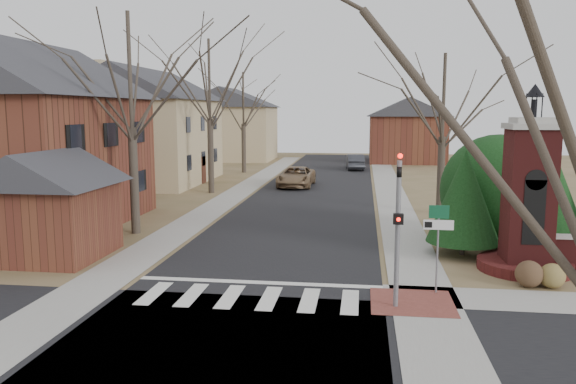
% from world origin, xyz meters
% --- Properties ---
extents(ground, '(120.00, 120.00, 0.00)m').
position_xyz_m(ground, '(0.00, 0.00, 0.00)').
color(ground, brown).
rests_on(ground, ground).
extents(main_street, '(8.00, 70.00, 0.01)m').
position_xyz_m(main_street, '(0.00, 22.00, 0.01)').
color(main_street, black).
rests_on(main_street, ground).
extents(cross_street, '(120.00, 8.00, 0.01)m').
position_xyz_m(cross_street, '(0.00, -3.00, 0.01)').
color(cross_street, black).
rests_on(cross_street, ground).
extents(crosswalk_zone, '(8.00, 2.20, 0.02)m').
position_xyz_m(crosswalk_zone, '(0.00, 0.80, 0.01)').
color(crosswalk_zone, silver).
rests_on(crosswalk_zone, ground).
extents(stop_bar, '(8.00, 0.35, 0.02)m').
position_xyz_m(stop_bar, '(0.00, 2.30, 0.01)').
color(stop_bar, silver).
rests_on(stop_bar, ground).
extents(sidewalk_right_main, '(2.00, 60.00, 0.02)m').
position_xyz_m(sidewalk_right_main, '(5.20, 22.00, 0.01)').
color(sidewalk_right_main, gray).
rests_on(sidewalk_right_main, ground).
extents(sidewalk_left, '(2.00, 60.00, 0.02)m').
position_xyz_m(sidewalk_left, '(-5.20, 22.00, 0.01)').
color(sidewalk_left, gray).
rests_on(sidewalk_left, ground).
extents(curb_apron, '(2.40, 2.40, 0.02)m').
position_xyz_m(curb_apron, '(4.80, 1.00, 0.01)').
color(curb_apron, brown).
rests_on(curb_apron, ground).
extents(traffic_signal_pole, '(0.28, 0.41, 4.50)m').
position_xyz_m(traffic_signal_pole, '(4.30, 0.57, 2.59)').
color(traffic_signal_pole, slate).
rests_on(traffic_signal_pole, ground).
extents(sign_post, '(0.90, 0.07, 2.75)m').
position_xyz_m(sign_post, '(5.59, 1.99, 1.95)').
color(sign_post, slate).
rests_on(sign_post, ground).
extents(brick_gate_monument, '(3.20, 3.20, 6.47)m').
position_xyz_m(brick_gate_monument, '(9.00, 4.99, 2.17)').
color(brick_gate_monument, '#501817').
rests_on(brick_gate_monument, ground).
extents(house_brick_left, '(9.80, 11.80, 9.42)m').
position_xyz_m(house_brick_left, '(-13.01, 9.99, 4.66)').
color(house_brick_left, brown).
rests_on(house_brick_left, ground).
extents(house_stucco_left, '(9.80, 12.80, 9.28)m').
position_xyz_m(house_stucco_left, '(-13.50, 27.00, 4.59)').
color(house_stucco_left, tan).
rests_on(house_stucco_left, ground).
extents(garage_left, '(4.80, 4.80, 4.29)m').
position_xyz_m(garage_left, '(-8.52, 4.49, 2.24)').
color(garage_left, brown).
rests_on(garage_left, ground).
extents(house_distant_left, '(10.80, 8.80, 8.53)m').
position_xyz_m(house_distant_left, '(-12.01, 48.00, 4.25)').
color(house_distant_left, tan).
rests_on(house_distant_left, ground).
extents(house_distant_right, '(8.80, 8.80, 7.30)m').
position_xyz_m(house_distant_right, '(7.99, 47.99, 3.65)').
color(house_distant_right, brown).
rests_on(house_distant_right, ground).
extents(evergreen_near, '(2.80, 2.80, 4.10)m').
position_xyz_m(evergreen_near, '(7.20, 7.00, 2.30)').
color(evergreen_near, '#473D33').
rests_on(evergreen_near, ground).
extents(evergreen_mid, '(3.40, 3.40, 4.70)m').
position_xyz_m(evergreen_mid, '(10.50, 8.20, 2.60)').
color(evergreen_mid, '#473D33').
rests_on(evergreen_mid, ground).
extents(evergreen_mass, '(4.80, 4.80, 4.80)m').
position_xyz_m(evergreen_mass, '(9.00, 9.50, 2.40)').
color(evergreen_mass, black).
rests_on(evergreen_mass, ground).
extents(bare_tree_0, '(8.05, 8.05, 11.15)m').
position_xyz_m(bare_tree_0, '(-7.00, 9.00, 7.70)').
color(bare_tree_0, '#473D33').
rests_on(bare_tree_0, ground).
extents(bare_tree_1, '(8.40, 8.40, 11.64)m').
position_xyz_m(bare_tree_1, '(-7.00, 22.00, 8.03)').
color(bare_tree_1, '#473D33').
rests_on(bare_tree_1, ground).
extents(bare_tree_2, '(7.35, 7.35, 10.19)m').
position_xyz_m(bare_tree_2, '(-7.50, 35.00, 7.03)').
color(bare_tree_2, '#473D33').
rests_on(bare_tree_2, ground).
extents(bare_tree_3, '(7.00, 7.00, 9.70)m').
position_xyz_m(bare_tree_3, '(7.50, 16.00, 6.69)').
color(bare_tree_3, '#473D33').
rests_on(bare_tree_3, ground).
extents(pickup_truck, '(2.55, 5.33, 1.47)m').
position_xyz_m(pickup_truck, '(-1.60, 25.97, 0.73)').
color(pickup_truck, olive).
rests_on(pickup_truck, ground).
extents(distant_car, '(1.95, 4.58, 1.47)m').
position_xyz_m(distant_car, '(2.53, 38.96, 0.74)').
color(distant_car, '#36383F').
rests_on(distant_car, ground).
extents(dry_shrub_left, '(0.86, 0.86, 0.86)m').
position_xyz_m(dry_shrub_left, '(8.60, 3.00, 0.43)').
color(dry_shrub_left, '#4F3824').
rests_on(dry_shrub_left, ground).
extents(dry_shrub_right, '(0.80, 0.80, 0.80)m').
position_xyz_m(dry_shrub_right, '(9.30, 3.00, 0.40)').
color(dry_shrub_right, olive).
rests_on(dry_shrub_right, ground).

